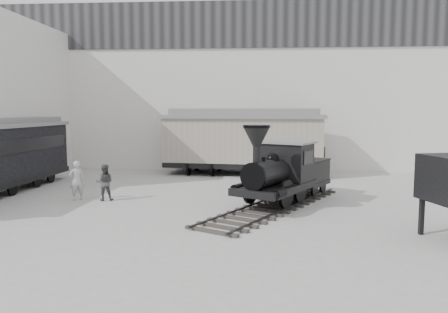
# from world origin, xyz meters

# --- Properties ---
(ground) EXTENTS (90.00, 90.00, 0.00)m
(ground) POSITION_xyz_m (0.00, 0.00, 0.00)
(ground) COLOR #9E9E9B
(north_wall) EXTENTS (34.00, 2.51, 11.00)m
(north_wall) POSITION_xyz_m (0.00, 14.98, 5.55)
(north_wall) COLOR silver
(north_wall) RESTS_ON ground
(locomotive) EXTENTS (6.45, 9.23, 3.34)m
(locomotive) POSITION_xyz_m (2.58, 3.26, 1.23)
(locomotive) COLOR #322E29
(locomotive) RESTS_ON ground
(boxcar) EXTENTS (10.26, 4.22, 4.09)m
(boxcar) POSITION_xyz_m (0.70, 11.88, 2.14)
(boxcar) COLOR black
(boxcar) RESTS_ON ground
(visitor_a) EXTENTS (0.77, 0.72, 1.77)m
(visitor_a) POSITION_xyz_m (-6.46, 3.53, 0.88)
(visitor_a) COLOR #B0B0B0
(visitor_a) RESTS_ON ground
(visitor_b) EXTENTS (0.88, 0.74, 1.61)m
(visitor_b) POSITION_xyz_m (-5.21, 3.57, 0.80)
(visitor_b) COLOR #414143
(visitor_b) RESTS_ON ground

